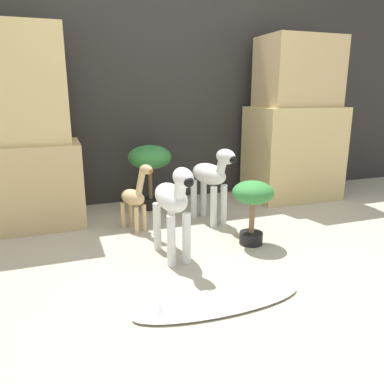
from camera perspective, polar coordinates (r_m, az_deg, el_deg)
name	(u,v)px	position (r m, az deg, el deg)	size (l,w,h in m)	color
ground_plane	(237,267)	(2.37, 6.92, -11.34)	(14.00, 14.00, 0.00)	#B2A88E
wall_back	(161,86)	(3.73, -4.81, 15.75)	(6.40, 0.08, 2.20)	#2D2B28
rock_pillar_left	(20,138)	(3.20, -24.72, 7.52)	(0.87, 0.59, 1.53)	tan
rock_pillar_right	(295,127)	(3.89, 15.37, 9.55)	(0.87, 0.59, 1.55)	#D1B775
zebra_right	(211,177)	(3.02, 2.97, 2.27)	(0.26, 0.53, 0.63)	silver
zebra_left	(173,202)	(2.34, -2.94, -1.51)	(0.19, 0.53, 0.63)	silver
giraffe_figurine	(135,197)	(2.90, -8.70, -0.75)	(0.24, 0.36, 0.54)	tan
potted_palm_front	(253,200)	(2.62, 9.22, -1.19)	(0.29, 0.29, 0.46)	black
potted_palm_back	(150,160)	(3.37, -6.46, 4.90)	(0.39, 0.39, 0.59)	black
surfboard	(217,302)	(1.98, 3.83, -16.37)	(0.90, 0.26, 0.07)	silver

